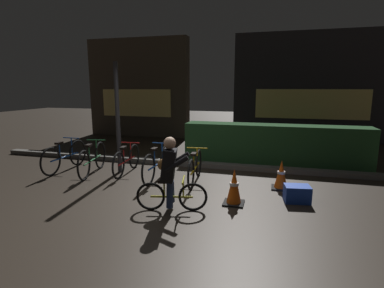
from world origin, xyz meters
TOP-DOWN VIEW (x-y plane):
  - ground_plane at (0.00, 0.00)m, footprint 40.00×40.00m
  - sidewalk_curb at (0.00, 2.20)m, footprint 12.00×0.24m
  - hedge_row at (1.80, 3.10)m, footprint 4.80×0.70m
  - storefront_left at (-3.73, 6.50)m, footprint 4.28×0.54m
  - storefront_right at (3.06, 7.20)m, footprint 5.78×0.54m
  - street_post at (-1.78, 1.20)m, footprint 0.10×0.10m
  - parked_bike_leftmost at (-3.16, 0.99)m, footprint 0.46×1.69m
  - parked_bike_left_mid at (-2.31, 0.89)m, footprint 0.49×1.66m
  - parked_bike_center_left at (-1.56, 1.14)m, footprint 0.46×1.54m
  - parked_bike_center_right at (-0.68, 0.92)m, footprint 0.46×1.69m
  - parked_bike_right_mid at (0.19, 0.88)m, footprint 0.46×1.56m
  - traffic_cone_near at (1.16, -0.10)m, footprint 0.36×0.36m
  - traffic_cone_far at (1.97, 0.96)m, footprint 0.36×0.36m
  - blue_crate at (2.24, 0.30)m, footprint 0.48×0.38m
  - cyclist at (0.17, -0.65)m, footprint 1.17×0.50m

SIDE VIEW (x-z plane):
  - ground_plane at x=0.00m, z-range 0.00..0.00m
  - sidewalk_curb at x=0.00m, z-range 0.00..0.12m
  - blue_crate at x=2.24m, z-range 0.00..0.30m
  - traffic_cone_far at x=1.97m, z-range -0.01..0.58m
  - traffic_cone_near at x=1.16m, z-range -0.01..0.63m
  - parked_bike_center_left at x=-1.56m, z-range -0.03..0.68m
  - parked_bike_right_mid at x=0.19m, z-range -0.03..0.69m
  - parked_bike_leftmost at x=-3.16m, z-range -0.04..0.74m
  - parked_bike_center_right at x=-0.68m, z-range -0.04..0.74m
  - parked_bike_left_mid at x=-2.31m, z-range -0.04..0.74m
  - hedge_row at x=1.80m, z-range 0.00..1.04m
  - cyclist at x=0.17m, z-range 0.01..1.25m
  - street_post at x=-1.78m, z-range 0.00..2.61m
  - storefront_left at x=-3.73m, z-range -0.01..3.96m
  - storefront_right at x=3.06m, z-range -0.01..4.05m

